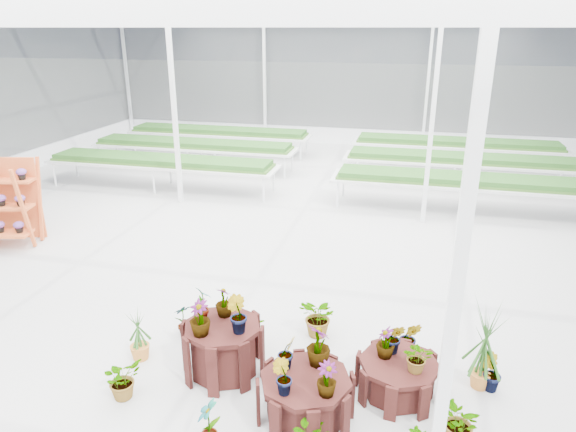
# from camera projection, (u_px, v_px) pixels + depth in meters

# --- Properties ---
(ground_plane) EXTENTS (24.00, 24.00, 0.00)m
(ground_plane) POSITION_uv_depth(u_px,v_px,m) (243.00, 288.00, 8.81)
(ground_plane) COLOR gray
(ground_plane) RESTS_ON ground
(greenhouse_shell) EXTENTS (18.00, 24.00, 4.50)m
(greenhouse_shell) POSITION_uv_depth(u_px,v_px,m) (239.00, 160.00, 8.03)
(greenhouse_shell) COLOR white
(greenhouse_shell) RESTS_ON ground
(steel_frame) EXTENTS (18.00, 24.00, 4.50)m
(steel_frame) POSITION_uv_depth(u_px,v_px,m) (239.00, 160.00, 8.03)
(steel_frame) COLOR silver
(steel_frame) RESTS_ON ground
(nursery_benches) EXTENTS (16.00, 7.00, 0.84)m
(nursery_benches) POSITION_uv_depth(u_px,v_px,m) (320.00, 163.00, 15.22)
(nursery_benches) COLOR silver
(nursery_benches) RESTS_ON ground
(plinth_tall) EXTENTS (1.11, 1.11, 0.69)m
(plinth_tall) POSITION_uv_depth(u_px,v_px,m) (223.00, 348.00, 6.55)
(plinth_tall) COLOR #351310
(plinth_tall) RESTS_ON ground
(plinth_mid) EXTENTS (1.41, 1.41, 0.56)m
(plinth_mid) POSITION_uv_depth(u_px,v_px,m) (305.00, 399.00, 5.76)
(plinth_mid) COLOR #351310
(plinth_mid) RESTS_ON ground
(plinth_low) EXTENTS (1.11, 1.11, 0.45)m
(plinth_low) POSITION_uv_depth(u_px,v_px,m) (398.00, 377.00, 6.20)
(plinth_low) COLOR #351310
(plinth_low) RESTS_ON ground
(nursery_plants) EXTENTS (4.85, 2.95, 1.30)m
(nursery_plants) POSITION_uv_depth(u_px,v_px,m) (316.00, 354.00, 6.28)
(nursery_plants) COLOR #25501C
(nursery_plants) RESTS_ON ground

